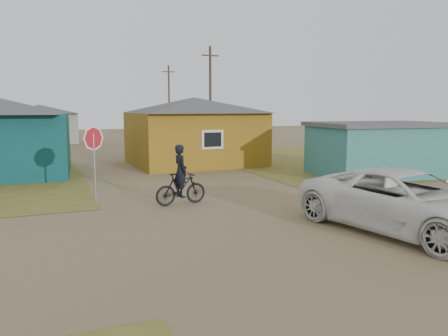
# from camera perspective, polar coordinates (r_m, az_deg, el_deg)

# --- Properties ---
(ground) EXTENTS (120.00, 120.00, 0.00)m
(ground) POSITION_cam_1_polar(r_m,az_deg,el_deg) (12.20, 5.86, -7.83)
(ground) COLOR olive
(grass_ne) EXTENTS (20.00, 18.00, 0.00)m
(grass_ne) POSITION_cam_1_polar(r_m,az_deg,el_deg) (30.64, 17.63, 1.33)
(grass_ne) COLOR olive
(grass_ne) RESTS_ON ground
(house_yellow) EXTENTS (7.72, 6.76, 3.90)m
(house_yellow) POSITION_cam_1_polar(r_m,az_deg,el_deg) (25.68, -3.91, 4.96)
(house_yellow) COLOR #8D6315
(house_yellow) RESTS_ON ground
(shed_turquoise) EXTENTS (6.71, 4.93, 2.60)m
(shed_turquoise) POSITION_cam_1_polar(r_m,az_deg,el_deg) (22.69, 19.51, 2.40)
(shed_turquoise) COLOR teal
(shed_turquoise) RESTS_ON ground
(house_pale_west) EXTENTS (7.04, 6.15, 3.60)m
(house_pale_west) POSITION_cam_1_polar(r_m,az_deg,el_deg) (44.38, -22.88, 5.39)
(house_pale_west) COLOR gray
(house_pale_west) RESTS_ON ground
(house_beige_east) EXTENTS (6.95, 6.05, 3.60)m
(house_beige_east) POSITION_cam_1_polar(r_m,az_deg,el_deg) (52.72, -5.07, 6.27)
(house_beige_east) COLOR gray
(house_beige_east) RESTS_ON ground
(utility_pole_near) EXTENTS (1.40, 0.20, 8.00)m
(utility_pole_near) POSITION_cam_1_polar(r_m,az_deg,el_deg) (34.54, -1.79, 9.26)
(utility_pole_near) COLOR #413127
(utility_pole_near) RESTS_ON ground
(utility_pole_far) EXTENTS (1.40, 0.20, 8.00)m
(utility_pole_far) POSITION_cam_1_polar(r_m,az_deg,el_deg) (50.09, -7.18, 8.76)
(utility_pole_far) COLOR #413127
(utility_pole_far) RESTS_ON ground
(stop_sign) EXTENTS (0.87, 0.25, 2.70)m
(stop_sign) POSITION_cam_1_polar(r_m,az_deg,el_deg) (15.66, -16.65, 2.68)
(stop_sign) COLOR gray
(stop_sign) RESTS_ON ground
(cyclist) EXTENTS (1.87, 0.72, 2.07)m
(cyclist) POSITION_cam_1_polar(r_m,az_deg,el_deg) (14.97, -5.67, -1.94)
(cyclist) COLOR black
(cyclist) RESTS_ON ground
(vehicle) EXTENTS (3.85, 6.36, 1.65)m
(vehicle) POSITION_cam_1_polar(r_m,az_deg,el_deg) (12.55, 22.76, -4.09)
(vehicle) COLOR white
(vehicle) RESTS_ON ground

